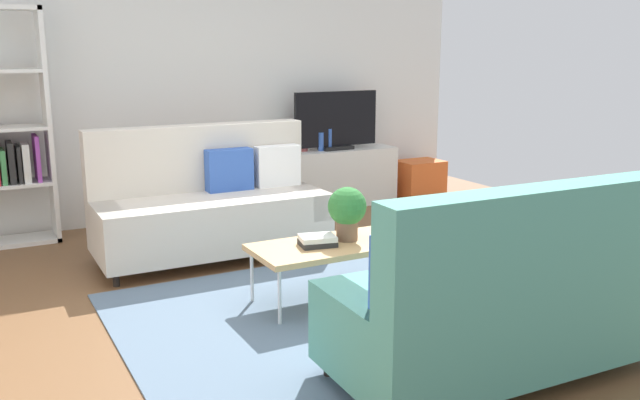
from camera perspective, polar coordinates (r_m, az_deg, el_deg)
name	(u,v)px	position (r m, az deg, el deg)	size (l,w,h in m)	color
ground_plane	(312,296)	(4.93, -0.69, -8.08)	(7.68, 7.68, 0.00)	brown
wall_far	(186,77)	(7.22, -11.14, 10.07)	(6.40, 0.12, 2.90)	white
area_rug	(339,311)	(4.66, 1.57, -9.26)	(2.90, 2.20, 0.01)	slate
couch_beige	(210,205)	(5.82, -9.18, -0.40)	(1.91, 0.85, 1.10)	beige
couch_green	(507,298)	(3.77, 15.38, -7.96)	(1.92, 0.89, 1.10)	teal
coffee_table	(331,247)	(4.72, 0.92, -3.99)	(1.10, 0.56, 0.42)	tan
tv_console	(335,177)	(7.65, 1.25, 1.91)	(1.40, 0.44, 0.64)	silver
tv	(336,121)	(7.54, 1.35, 6.61)	(1.00, 0.20, 0.64)	black
storage_trunk	(419,179)	(8.18, 8.34, 1.76)	(0.52, 0.40, 0.44)	orange
potted_plant	(347,210)	(4.75, 2.29, -0.80)	(0.27, 0.27, 0.38)	brown
table_book_0	(318,243)	(4.66, -0.21, -3.63)	(0.24, 0.18, 0.04)	#262626
table_book_1	(318,238)	(4.65, -0.21, -3.20)	(0.24, 0.18, 0.03)	silver
vase_0	(286,146)	(7.37, -2.87, 4.56)	(0.14, 0.14, 0.14)	silver
vase_1	(302,142)	(7.45, -1.49, 4.86)	(0.12, 0.12, 0.19)	#B24C4C
bottle_0	(321,142)	(7.46, 0.08, 4.91)	(0.06, 0.06, 0.20)	#3359B2
bottle_1	(330,140)	(7.51, 0.84, 5.09)	(0.04, 0.04, 0.24)	#3359B2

